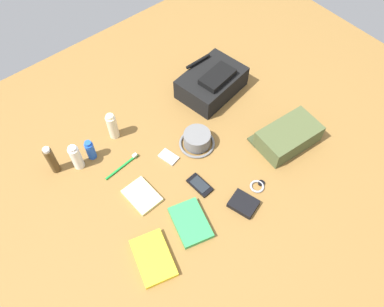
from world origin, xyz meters
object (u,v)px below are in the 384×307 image
(cologne_bottle, at_px, (52,160))
(deodorant_spray, at_px, (90,150))
(paperback_novel, at_px, (153,258))
(wallet, at_px, (243,204))
(cell_phone, at_px, (200,185))
(bucket_hat, at_px, (197,140))
(travel_guidebook, at_px, (191,223))
(toothbrush, at_px, (124,165))
(toiletry_pouch, at_px, (288,136))
(notepad, at_px, (142,196))
(lotion_bottle, at_px, (112,126))
(wristwatch, at_px, (258,186))
(media_player, at_px, (169,157))
(toothpaste_tube, at_px, (76,157))
(backpack, at_px, (212,82))

(cologne_bottle, relative_size, deodorant_spray, 1.50)
(paperback_novel, height_order, wallet, wallet)
(cell_phone, bearing_deg, bucket_hat, 52.78)
(travel_guidebook, height_order, toothbrush, travel_guidebook)
(toiletry_pouch, relative_size, cell_phone, 2.51)
(wallet, relative_size, notepad, 0.73)
(paperback_novel, distance_m, toothbrush, 0.45)
(toiletry_pouch, relative_size, lotion_bottle, 2.02)
(toiletry_pouch, xyz_separation_m, paperback_novel, (-0.80, -0.05, -0.03))
(bucket_hat, bearing_deg, travel_guidebook, -134.05)
(cologne_bottle, distance_m, notepad, 0.41)
(wallet, bearing_deg, toothbrush, 103.63)
(wristwatch, bearing_deg, notepad, 145.67)
(cell_phone, relative_size, media_player, 1.24)
(deodorant_spray, distance_m, travel_guidebook, 0.55)
(cologne_bottle, distance_m, wallet, 0.83)
(toothpaste_tube, relative_size, paperback_novel, 0.62)
(backpack, xyz_separation_m, wristwatch, (-0.22, -0.54, -0.05))
(toothbrush, relative_size, notepad, 1.20)
(toiletry_pouch, xyz_separation_m, cologne_bottle, (-0.89, 0.55, 0.03))
(toiletry_pouch, distance_m, toothbrush, 0.75)
(cologne_bottle, height_order, paperback_novel, cologne_bottle)
(cologne_bottle, relative_size, toothpaste_tube, 1.15)
(bucket_hat, distance_m, cologne_bottle, 0.64)
(notepad, bearing_deg, cologne_bottle, 118.71)
(backpack, bearing_deg, notepad, -157.04)
(toothpaste_tube, xyz_separation_m, lotion_bottle, (0.21, 0.04, 0.00))
(cell_phone, height_order, media_player, cell_phone)
(lotion_bottle, relative_size, paperback_novel, 0.64)
(toothpaste_tube, bearing_deg, toiletry_pouch, -32.08)
(backpack, relative_size, media_player, 3.73)
(bucket_hat, relative_size, wallet, 1.50)
(cell_phone, distance_m, wallet, 0.20)
(toothbrush, bearing_deg, cologne_bottle, 143.78)
(lotion_bottle, distance_m, paperback_novel, 0.63)
(media_player, bearing_deg, backpack, 23.52)
(deodorant_spray, distance_m, cell_phone, 0.51)
(toiletry_pouch, height_order, wristwatch, toiletry_pouch)
(media_player, bearing_deg, lotion_bottle, 114.06)
(bucket_hat, height_order, paperback_novel, bucket_hat)
(bucket_hat, xyz_separation_m, deodorant_spray, (-0.40, 0.25, 0.02))
(cell_phone, xyz_separation_m, wallet, (0.08, -0.19, 0.01))
(toothpaste_tube, relative_size, toothbrush, 0.77)
(cologne_bottle, bearing_deg, wallet, -51.98)
(toiletry_pouch, height_order, media_player, toiletry_pouch)
(deodorant_spray, relative_size, cell_phone, 0.92)
(cologne_bottle, distance_m, travel_guidebook, 0.65)
(wristwatch, bearing_deg, toothpaste_tube, 132.24)
(backpack, relative_size, paperback_novel, 1.55)
(media_player, distance_m, toothbrush, 0.20)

